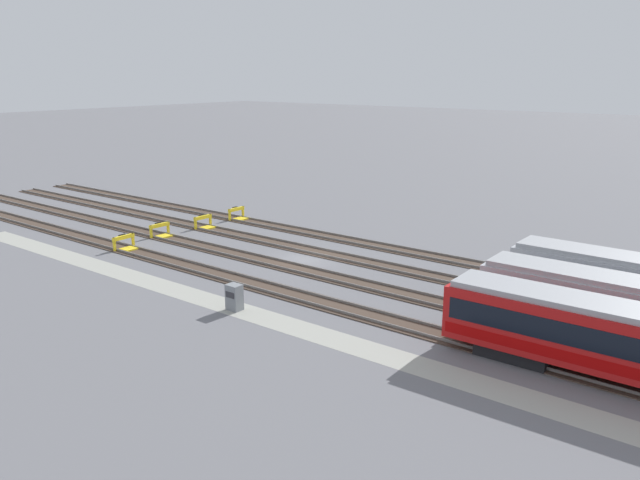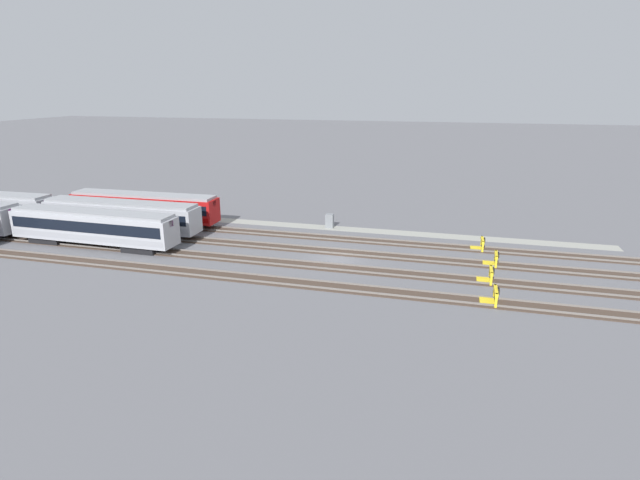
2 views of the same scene
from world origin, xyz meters
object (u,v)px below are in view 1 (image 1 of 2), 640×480
bumper_stop_nearest_track (126,244)px  bumper_stop_near_inner_track (161,231)px  bumper_stop_far_inner_track (238,214)px  bumper_stop_middle_track (205,223)px  electrical_cabinet (234,297)px

bumper_stop_nearest_track → bumper_stop_near_inner_track: (-1.00, 4.39, 0.00)m
bumper_stop_nearest_track → bumper_stop_far_inner_track: (-0.38, 13.20, 0.00)m
bumper_stop_near_inner_track → bumper_stop_far_inner_track: same height
bumper_stop_far_inner_track → bumper_stop_near_inner_track: bearing=-94.0°
bumper_stop_middle_track → bumper_stop_far_inner_track: (-0.07, 4.40, 0.00)m
bumper_stop_far_inner_track → electrical_cabinet: size_ratio=1.25×
bumper_stop_nearest_track → bumper_stop_far_inner_track: same height
bumper_stop_nearest_track → bumper_stop_near_inner_track: same height
bumper_stop_nearest_track → bumper_stop_near_inner_track: bearing=102.8°
bumper_stop_middle_track → electrical_cabinet: size_ratio=1.25×
bumper_stop_far_inner_track → electrical_cabinet: 24.11m
bumper_stop_near_inner_track → bumper_stop_far_inner_track: size_ratio=1.00×
electrical_cabinet → bumper_stop_far_inner_track: bearing=134.1°
bumper_stop_near_inner_track → bumper_stop_far_inner_track: (0.62, 8.81, 0.00)m
bumper_stop_middle_track → electrical_cabinet: bearing=-37.7°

